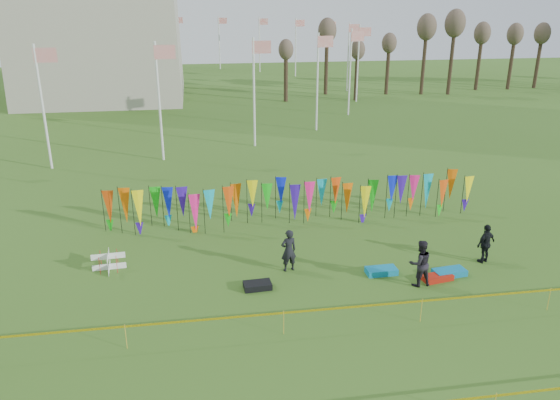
{
  "coord_description": "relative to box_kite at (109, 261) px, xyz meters",
  "views": [
    {
      "loc": [
        -4.45,
        -16.63,
        10.65
      ],
      "look_at": [
        -0.86,
        6.0,
        2.13
      ],
      "focal_mm": 35.0,
      "sensor_mm": 36.0,
      "label": 1
    }
  ],
  "objects": [
    {
      "name": "ground",
      "position": [
        8.3,
        -4.51,
        -0.39
      ],
      "size": [
        160.0,
        160.0,
        0.0
      ],
      "primitive_type": "plane",
      "color": "#335919",
      "rests_on": "ground"
    },
    {
      "name": "person_mid",
      "position": [
        12.21,
        -3.21,
        0.57
      ],
      "size": [
        0.98,
        0.66,
        1.91
      ],
      "primitive_type": "imported",
      "rotation": [
        0.0,
        0.0,
        3.24
      ],
      "color": "black",
      "rests_on": "ground"
    },
    {
      "name": "kite_bag_turquoise",
      "position": [
        11.08,
        -2.09,
        -0.26
      ],
      "size": [
        1.27,
        0.66,
        0.25
      ],
      "primitive_type": "cube",
      "rotation": [
        0.0,
        0.0,
        0.03
      ],
      "color": "#0B80B2",
      "rests_on": "ground"
    },
    {
      "name": "kite_bag_red",
      "position": [
        13.13,
        -2.96,
        -0.27
      ],
      "size": [
        1.3,
        0.77,
        0.22
      ],
      "primitive_type": "cube",
      "rotation": [
        0.0,
        0.0,
        0.18
      ],
      "color": "#B01A0B",
      "rests_on": "ground"
    },
    {
      "name": "banner_row",
      "position": [
        8.57,
        3.9,
        0.89
      ],
      "size": [
        18.64,
        0.64,
        2.16
      ],
      "color": "black",
      "rests_on": "ground"
    },
    {
      "name": "person_left",
      "position": [
        7.36,
        -1.21,
        0.53
      ],
      "size": [
        0.76,
        0.62,
        1.83
      ],
      "primitive_type": "imported",
      "rotation": [
        0.0,
        0.0,
        3.36
      ],
      "color": "black",
      "rests_on": "ground"
    },
    {
      "name": "kite_bag_teal",
      "position": [
        13.78,
        -2.65,
        -0.26
      ],
      "size": [
        1.38,
        0.78,
        0.25
      ],
      "primitive_type": "cube",
      "rotation": [
        0.0,
        0.0,
        0.11
      ],
      "color": "#0C75A8",
      "rests_on": "ground"
    },
    {
      "name": "person_right",
      "position": [
        15.76,
        -1.75,
        0.48
      ],
      "size": [
        1.16,
        0.93,
        1.73
      ],
      "primitive_type": "imported",
      "rotation": [
        0.0,
        0.0,
        3.54
      ],
      "color": "black",
      "rests_on": "ground"
    },
    {
      "name": "caution_tape_near",
      "position": [
        8.07,
        -5.7,
        0.39
      ],
      "size": [
        26.0,
        0.02,
        0.9
      ],
      "color": "#F8DF05",
      "rests_on": "ground"
    },
    {
      "name": "tree_line",
      "position": [
        40.3,
        39.49,
        5.78
      ],
      "size": [
        53.92,
        1.92,
        7.84
      ],
      "color": "#3C2E1E",
      "rests_on": "ground"
    },
    {
      "name": "box_kite",
      "position": [
        0.0,
        0.0,
        0.0
      ],
      "size": [
        0.7,
        0.7,
        0.77
      ],
      "rotation": [
        0.0,
        0.0,
        0.08
      ],
      "color": "red",
      "rests_on": "ground"
    },
    {
      "name": "flagpole_ring",
      "position": [
        -5.7,
        43.49,
        3.61
      ],
      "size": [
        57.4,
        56.16,
        8.0
      ],
      "color": "silver",
      "rests_on": "ground"
    },
    {
      "name": "kite_bag_black",
      "position": [
        5.91,
        -2.5,
        -0.26
      ],
      "size": [
        1.11,
        0.69,
        0.25
      ],
      "primitive_type": "cube",
      "rotation": [
        0.0,
        0.0,
        0.07
      ],
      "color": "black",
      "rests_on": "ground"
    }
  ]
}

